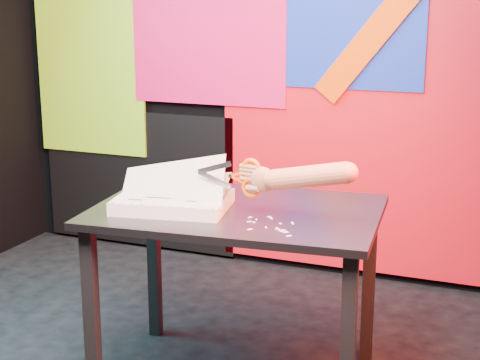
% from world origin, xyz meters
% --- Properties ---
extents(room, '(3.01, 3.01, 2.71)m').
position_xyz_m(room, '(0.00, 0.00, 1.35)').
color(room, black).
rests_on(room, ground).
extents(backdrop, '(2.88, 0.05, 2.08)m').
position_xyz_m(backdrop, '(0.06, 1.46, 0.96)').
color(backdrop, red).
rests_on(backdrop, ground).
extents(work_table, '(1.18, 0.84, 0.75)m').
position_xyz_m(work_table, '(0.46, 0.14, 0.65)').
color(work_table, black).
rests_on(work_table, ground).
extents(printout_stack, '(0.49, 0.39, 0.23)m').
position_xyz_m(printout_stack, '(0.23, 0.04, 0.78)').
color(printout_stack, silver).
rests_on(printout_stack, work_table).
extents(scissors, '(0.27, 0.04, 0.15)m').
position_xyz_m(scissors, '(0.53, 0.07, 0.90)').
color(scissors, silver).
rests_on(scissors, printout_stack).
extents(hand_forearm, '(0.45, 0.11, 0.15)m').
position_xyz_m(hand_forearm, '(0.75, 0.05, 0.93)').
color(hand_forearm, '#A46C4B').
rests_on(hand_forearm, work_table).
extents(paper_clippings, '(0.22, 0.21, 0.00)m').
position_xyz_m(paper_clippings, '(0.66, -0.02, 0.75)').
color(paper_clippings, white).
rests_on(paper_clippings, work_table).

